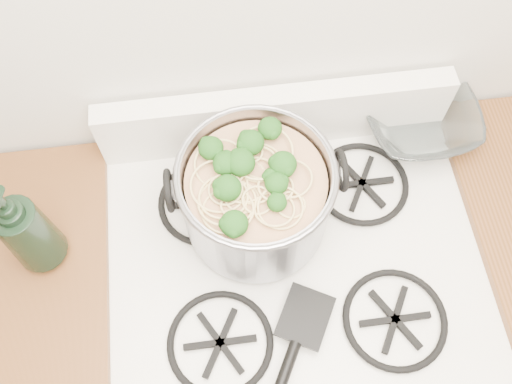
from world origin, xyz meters
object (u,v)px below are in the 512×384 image
object	(u,v)px
bottle	(23,228)
spatula	(306,315)
gas_range	(285,319)
stock_pot	(256,197)
glass_bowl	(418,122)

from	to	relation	value
bottle	spatula	bearing A→B (deg)	-1.98
gas_range	bottle	world-z (taller)	bottle
stock_pot	bottle	distance (m)	0.43
stock_pot	spatula	world-z (taller)	stock_pot
gas_range	stock_pot	size ratio (longest dim) A/B	2.80
gas_range	stock_pot	distance (m)	0.60
glass_bowl	bottle	world-z (taller)	bottle
stock_pot	glass_bowl	size ratio (longest dim) A/B	3.28
stock_pot	spatula	distance (m)	0.25
spatula	stock_pot	bearing A→B (deg)	135.58
spatula	bottle	bearing A→B (deg)	-172.82
spatula	glass_bowl	size ratio (longest dim) A/B	3.07
gas_range	glass_bowl	bearing A→B (deg)	40.97
stock_pot	spatula	bearing A→B (deg)	-73.40
gas_range	spatula	bearing A→B (deg)	-91.46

